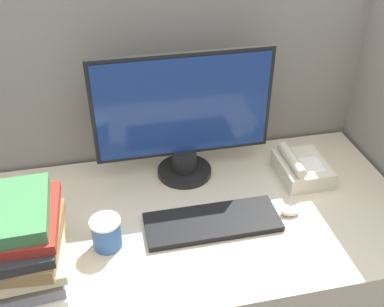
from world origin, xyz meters
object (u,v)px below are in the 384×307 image
at_px(monitor, 184,120).
at_px(mouse, 290,211).
at_px(coffee_cup, 107,233).
at_px(desk_telephone, 301,168).
at_px(keyboard, 212,222).
at_px(book_stack, 20,243).

bearing_deg(monitor, mouse, -45.19).
relative_size(coffee_cup, desk_telephone, 0.50).
bearing_deg(coffee_cup, mouse, 1.37).
bearing_deg(coffee_cup, monitor, 46.24).
height_order(keyboard, coffee_cup, coffee_cup).
xyz_separation_m(monitor, desk_telephone, (0.40, -0.11, -0.19)).
bearing_deg(book_stack, monitor, 35.84).
bearing_deg(coffee_cup, keyboard, 3.72).
distance_m(mouse, book_stack, 0.82).
relative_size(mouse, coffee_cup, 0.65).
bearing_deg(monitor, keyboard, -83.54).
height_order(mouse, book_stack, book_stack).
bearing_deg(book_stack, desk_telephone, 16.00).
bearing_deg(mouse, desk_telephone, 58.46).
bearing_deg(keyboard, book_stack, -170.97).
distance_m(coffee_cup, book_stack, 0.24).
xyz_separation_m(keyboard, book_stack, (-0.55, -0.09, 0.11)).
xyz_separation_m(monitor, coffee_cup, (-0.29, -0.31, -0.17)).
bearing_deg(book_stack, keyboard, 9.03).
xyz_separation_m(mouse, desk_telephone, (0.11, 0.18, 0.02)).
height_order(keyboard, desk_telephone, desk_telephone).
relative_size(keyboard, desk_telephone, 2.10).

